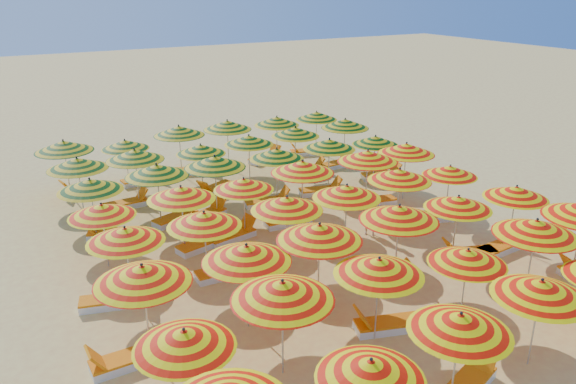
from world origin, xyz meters
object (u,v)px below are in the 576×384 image
at_px(umbrella_23, 450,171).
at_px(lounger_31, 265,158).
at_px(lounger_8, 468,254).
at_px(lounger_25, 216,188).
at_px(umbrella_18, 125,235).
at_px(lounger_15, 232,236).
at_px(umbrella_39, 249,140).
at_px(umbrella_40, 295,132).
at_px(umbrella_13, 247,254).
at_px(lounger_3, 387,325).
at_px(umbrella_1, 371,370).
at_px(lounger_16, 287,221).
at_px(lounger_7, 382,280).
at_px(lounger_30, 194,170).
at_px(umbrella_16, 458,203).
at_px(lounger_29, 142,180).
at_px(umbrella_6, 184,339).
at_px(lounger_21, 268,202).
at_px(beachgoer_a, 371,216).
at_px(lounger_19, 177,217).
at_px(umbrella_43, 125,144).
at_px(lounger_6, 295,300).
at_px(umbrella_10, 536,228).
at_px(umbrella_32, 215,162).
at_px(umbrella_17, 516,192).
at_px(umbrella_29, 406,149).
at_px(umbrella_12, 142,274).
at_px(lounger_14, 203,244).
at_px(umbrella_34, 329,144).
at_px(umbrella_22, 400,175).
at_px(umbrella_24, 102,210).
at_px(umbrella_28, 368,156).
at_px(umbrella_26, 244,184).
at_px(umbrella_30, 90,185).
at_px(umbrella_15, 399,213).
at_px(lounger_9, 501,247).
at_px(umbrella_37, 135,155).
at_px(lounger_5, 127,360).
at_px(lounger_26, 306,169).
at_px(umbrella_47, 317,116).
at_px(umbrella_35, 375,140).
at_px(lounger_32, 307,152).
at_px(lounger_10, 114,300).
at_px(umbrella_21, 347,192).
at_px(lounger_27, 335,164).
at_px(umbrella_7, 282,291).
at_px(umbrella_44, 179,131).
at_px(lounger_11, 226,271).
at_px(umbrella_3, 541,289).
at_px(lounger_17, 373,202).
at_px(lounger_22, 321,191).
at_px(umbrella_14, 319,232).
at_px(umbrella_45, 227,125).
at_px(umbrella_31, 157,170).
at_px(umbrella_36, 77,164).
at_px(umbrella_8, 379,267).
at_px(umbrella_38, 201,149).
at_px(umbrella_9, 468,257).
at_px(umbrella_2, 460,323).

height_order(umbrella_23, lounger_31, umbrella_23).
distance_m(lounger_8, lounger_25, 10.54).
xyz_separation_m(umbrella_18, lounger_15, (3.95, 2.11, -1.78)).
xyz_separation_m(umbrella_39, umbrella_40, (2.31, 0.09, 0.05)).
relative_size(umbrella_13, lounger_3, 1.49).
relative_size(umbrella_1, lounger_16, 1.42).
bearing_deg(lounger_7, lounger_30, 116.03).
xyz_separation_m(umbrella_16, lounger_29, (-6.52, 11.81, -1.76)).
xyz_separation_m(umbrella_6, lounger_21, (6.60, 9.36, -1.70)).
bearing_deg(beachgoer_a, lounger_3, -81.59).
bearing_deg(lounger_19, umbrella_23, -47.33).
distance_m(umbrella_43, lounger_6, 11.85).
bearing_deg(umbrella_10, umbrella_32, 118.63).
relative_size(umbrella_17, umbrella_29, 0.77).
height_order(umbrella_12, lounger_19, umbrella_12).
bearing_deg(lounger_14, lounger_6, -92.75).
height_order(umbrella_18, umbrella_34, umbrella_34).
relative_size(umbrella_22, umbrella_24, 0.90).
bearing_deg(umbrella_29, umbrella_28, -175.88).
relative_size(umbrella_12, umbrella_40, 1.06).
relative_size(umbrella_26, umbrella_30, 0.99).
height_order(umbrella_15, lounger_9, umbrella_15).
bearing_deg(umbrella_37, lounger_5, -106.87).
bearing_deg(umbrella_22, lounger_26, 85.43).
bearing_deg(beachgoer_a, umbrella_47, 109.96).
relative_size(umbrella_35, lounger_5, 1.31).
bearing_deg(lounger_3, lounger_32, -96.38).
relative_size(lounger_9, lounger_16, 1.01).
xyz_separation_m(lounger_10, lounger_32, (11.79, 9.55, 0.00)).
bearing_deg(lounger_16, lounger_7, 96.95).
bearing_deg(umbrella_21, lounger_27, 58.42).
bearing_deg(umbrella_7, umbrella_44, 79.66).
bearing_deg(lounger_11, umbrella_3, -56.43).
bearing_deg(umbrella_18, umbrella_15, -21.20).
distance_m(umbrella_17, lounger_8, 2.49).
height_order(lounger_17, lounger_22, same).
xyz_separation_m(umbrella_14, umbrella_45, (2.65, 12.05, -0.05)).
bearing_deg(umbrella_31, umbrella_45, 45.63).
distance_m(lounger_14, lounger_19, 2.53).
bearing_deg(umbrella_32, umbrella_36, 150.84).
distance_m(umbrella_7, umbrella_8, 2.56).
xyz_separation_m(umbrella_10, umbrella_38, (-4.80, 12.04, -0.21)).
bearing_deg(lounger_16, lounger_10, 23.33).
bearing_deg(lounger_14, lounger_21, 18.81).
bearing_deg(lounger_10, umbrella_28, 27.64).
distance_m(umbrella_39, lounger_5, 12.59).
xyz_separation_m(umbrella_9, lounger_27, (4.25, 12.18, -1.67)).
bearing_deg(lounger_21, umbrella_2, -86.25).
bearing_deg(umbrella_45, lounger_21, -96.18).
relative_size(umbrella_9, lounger_6, 1.42).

